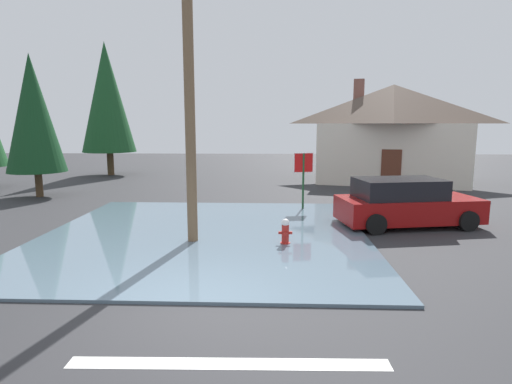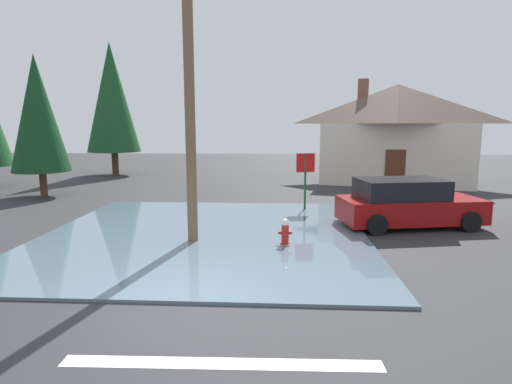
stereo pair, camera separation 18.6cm
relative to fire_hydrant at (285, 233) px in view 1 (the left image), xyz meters
The scene contains 10 objects.
ground_plane 4.37m from the fire_hydrant, 114.53° to the right, with size 80.00×80.00×0.10m, color #2D2D30.
flood_puddle 2.58m from the fire_hydrant, 157.51° to the left, with size 9.50×9.80×0.07m, color slate.
lane_stop_bar 5.88m from the fire_hydrant, 99.32° to the right, with size 4.49×0.30×0.01m, color silver.
fire_hydrant is the anchor object (origin of this frame).
utility_pole 4.95m from the fire_hydrant, behind, with size 1.60×0.28×8.84m.
stop_sign_far 5.09m from the fire_hydrant, 80.48° to the left, with size 0.74×0.17×2.21m.
house 14.99m from the fire_hydrant, 64.31° to the left, with size 9.53×7.39×5.92m.
parked_car 4.68m from the fire_hydrant, 31.79° to the left, with size 4.71×2.72×1.56m.
pine_tree_mid_left 13.76m from the fire_hydrant, 145.91° to the left, with size 2.55×2.55×6.38m.
pine_tree_short_left 19.78m from the fire_hydrant, 124.66° to the left, with size 3.37×3.37×8.42m.
Camera 1 is at (1.45, -7.20, 3.29)m, focal length 29.52 mm.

